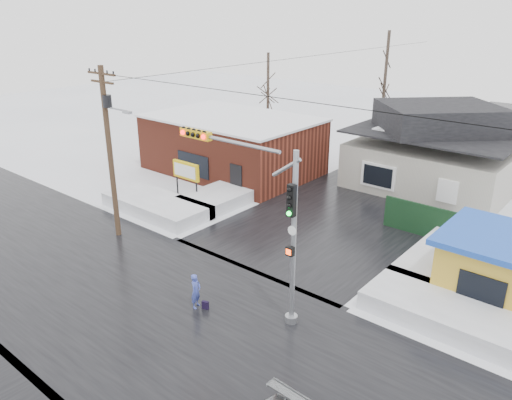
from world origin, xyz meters
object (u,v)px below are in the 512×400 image
Objects in this scene: utility_pole at (110,144)px; kiosk at (497,267)px; pedestrian at (196,291)px; traffic_signal at (260,206)px; marquee_sign at (186,172)px.

utility_pole is 1.96× the size of kiosk.
utility_pole reaches higher than pedestrian.
traffic_signal is at bearing -69.04° from pedestrian.
utility_pole is (-10.36, 0.53, 0.57)m from traffic_signal.
pedestrian is (9.38, -8.17, -1.17)m from marquee_sign.
traffic_signal is 4.61m from pedestrian.
traffic_signal is at bearing -135.16° from kiosk.
pedestrian is at bearing -14.65° from utility_pole.
marquee_sign is 18.51m from kiosk.
kiosk reaches higher than marquee_sign.
marquee_sign is at bearing 150.28° from traffic_signal.
traffic_signal is 13.42m from marquee_sign.
utility_pole is 3.53× the size of marquee_sign.
utility_pole is 5.97× the size of pedestrian.
utility_pole is 6.87m from marquee_sign.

